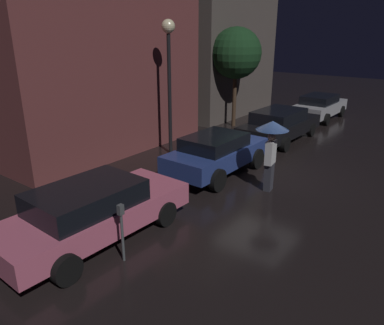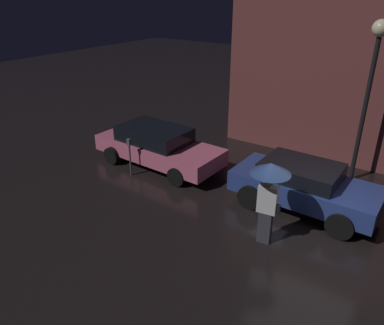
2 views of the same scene
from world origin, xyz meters
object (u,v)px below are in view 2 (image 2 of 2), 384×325
at_px(pedestrian_with_umbrella, 269,184).
at_px(street_lamp_near, 373,67).
at_px(parking_meter, 130,153).
at_px(parked_car_pink, 158,145).
at_px(parked_car_blue, 304,185).

bearing_deg(pedestrian_with_umbrella, street_lamp_near, 70.75).
distance_m(parking_meter, street_lamp_near, 7.91).
bearing_deg(street_lamp_near, parking_meter, -147.73).
bearing_deg(parking_meter, parked_car_pink, 80.26).
xyz_separation_m(parked_car_pink, parking_meter, (-0.21, -1.20, 0.08)).
bearing_deg(parked_car_blue, parked_car_pink, -178.25).
bearing_deg(parked_car_pink, pedestrian_with_umbrella, -19.47).
relative_size(parked_car_pink, parked_car_blue, 1.16).
relative_size(parking_meter, street_lamp_near, 0.26).
relative_size(parked_car_blue, parking_meter, 3.09).
bearing_deg(parking_meter, street_lamp_near, 32.27).
bearing_deg(pedestrian_with_umbrella, parked_car_pink, 150.71).
distance_m(pedestrian_with_umbrella, parking_meter, 5.39).
height_order(parked_car_pink, pedestrian_with_umbrella, pedestrian_with_umbrella).
bearing_deg(parked_car_blue, pedestrian_with_umbrella, -94.74).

